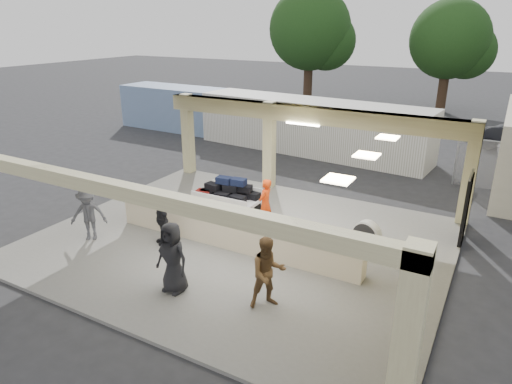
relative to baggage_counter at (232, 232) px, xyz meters
The scene contains 14 objects.
ground 0.77m from the baggage_counter, 90.00° to the left, with size 120.00×120.00×0.00m, color #252528.
pavilion 1.41m from the baggage_counter, 79.65° to the left, with size 12.01×10.00×3.55m.
baggage_counter is the anchor object (origin of this frame).
luggage_cart 2.65m from the baggage_counter, 124.56° to the left, with size 2.22×1.39×1.29m.
drum_fan 3.94m from the baggage_counter, 25.20° to the left, with size 0.89×0.49×0.94m.
baggage_handler 1.75m from the baggage_counter, 83.16° to the left, with size 0.60×0.33×1.65m, color red.
passenger_a 3.19m from the baggage_counter, 42.80° to the right, with size 0.86×0.38×1.77m, color brown.
passenger_b 2.15m from the baggage_counter, 157.56° to the right, with size 0.94×0.34×1.60m, color black.
passenger_c 4.44m from the baggage_counter, 157.65° to the right, with size 1.08×0.38×1.67m, color #47484C.
passenger_d 2.74m from the baggage_counter, 90.51° to the right, with size 0.90×0.37×1.83m, color black.
container_white 11.55m from the baggage_counter, 101.32° to the left, with size 12.37×2.47×2.68m, color silver.
container_blue 16.08m from the baggage_counter, 130.14° to the left, with size 10.01×2.40×2.60m, color #7794BF.
tree_left 26.31m from the baggage_counter, 107.30° to the left, with size 6.60×6.30×9.00m.
tree_mid 27.11m from the baggage_counter, 85.03° to the left, with size 6.00×5.60×8.00m.
Camera 1 is at (6.55, -10.83, 6.44)m, focal length 32.00 mm.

